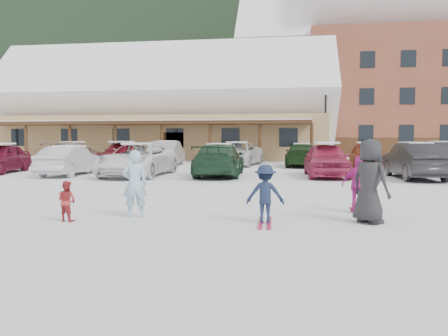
# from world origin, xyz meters

# --- Properties ---
(ground) EXTENTS (160.00, 160.00, 0.00)m
(ground) POSITION_xyz_m (0.00, 0.00, 0.00)
(ground) COLOR white
(ground) RESTS_ON ground
(forested_hillside) EXTENTS (300.00, 70.00, 38.00)m
(forested_hillside) POSITION_xyz_m (0.00, 85.00, 19.00)
(forested_hillside) COLOR black
(forested_hillside) RESTS_ON ground
(day_lodge) EXTENTS (29.12, 12.50, 10.38)m
(day_lodge) POSITION_xyz_m (-9.00, 27.96, 3.94)
(day_lodge) COLOR tan
(day_lodge) RESTS_ON ground
(alpine_hotel) EXTENTS (31.48, 14.01, 21.48)m
(alpine_hotel) POSITION_xyz_m (14.27, 38.00, 8.63)
(alpine_hotel) COLOR brown
(alpine_hotel) RESTS_ON ground
(lamp_post) EXTENTS (0.50, 0.25, 5.70)m
(lamp_post) POSITION_xyz_m (4.76, 23.75, 3.24)
(lamp_post) COLOR black
(lamp_post) RESTS_ON ground
(conifer_0) EXTENTS (4.40, 4.40, 10.20)m
(conifer_0) POSITION_xyz_m (-26.00, 30.00, 5.69)
(conifer_0) COLOR black
(conifer_0) RESTS_ON ground
(conifer_2) EXTENTS (5.28, 5.28, 12.24)m
(conifer_2) POSITION_xyz_m (-30.00, 42.00, 6.83)
(conifer_2) COLOR black
(conifer_2) RESTS_ON ground
(conifer_3) EXTENTS (3.96, 3.96, 9.18)m
(conifer_3) POSITION_xyz_m (6.00, 44.00, 5.12)
(conifer_3) COLOR black
(conifer_3) RESTS_ON ground
(adult_skier) EXTENTS (0.65, 0.55, 1.52)m
(adult_skier) POSITION_xyz_m (-1.46, -0.89, 0.76)
(adult_skier) COLOR #99C2DA
(adult_skier) RESTS_ON ground
(toddler_red) EXTENTS (0.49, 0.43, 0.87)m
(toddler_red) POSITION_xyz_m (-2.74, -1.57, 0.44)
(toddler_red) COLOR #A92A2F
(toddler_red) RESTS_ON ground
(child_navy) EXTENTS (0.81, 0.48, 1.23)m
(child_navy) POSITION_xyz_m (1.49, -1.18, 0.62)
(child_navy) COLOR #16213C
(child_navy) RESTS_ON ground
(skis_child_navy) EXTENTS (0.24, 1.41, 0.03)m
(skis_child_navy) POSITION_xyz_m (1.49, -1.18, 0.01)
(skis_child_navy) COLOR #AD1839
(skis_child_navy) RESTS_ON ground
(child_magenta) EXTENTS (0.80, 0.35, 1.35)m
(child_magenta) POSITION_xyz_m (3.63, 0.43, 0.68)
(child_magenta) COLOR #C2248F
(child_magenta) RESTS_ON ground
(skis_child_magenta) EXTENTS (0.24, 1.41, 0.03)m
(skis_child_magenta) POSITION_xyz_m (3.63, 0.43, 0.01)
(skis_child_magenta) COLOR #AD1839
(skis_child_magenta) RESTS_ON ground
(bystander_dark) EXTENTS (0.99, 1.02, 1.77)m
(bystander_dark) POSITION_xyz_m (3.65, -0.85, 0.88)
(bystander_dark) COLOR #242527
(bystander_dark) RESTS_ON ground
(parked_car_0) EXTENTS (2.48, 4.62, 1.49)m
(parked_car_0) POSITION_xyz_m (-12.54, 9.98, 0.75)
(parked_car_0) COLOR maroon
(parked_car_0) RESTS_ON ground
(parked_car_1) EXTENTS (1.63, 4.28, 1.39)m
(parked_car_1) POSITION_xyz_m (-8.33, 9.19, 0.70)
(parked_car_1) COLOR silver
(parked_car_1) RESTS_ON ground
(parked_car_2) EXTENTS (2.63, 5.53, 1.52)m
(parked_car_2) POSITION_xyz_m (-4.98, 9.30, 0.76)
(parked_car_2) COLOR white
(parked_car_2) RESTS_ON ground
(parked_car_3) EXTENTS (2.34, 5.27, 1.50)m
(parked_car_3) POSITION_xyz_m (-1.20, 9.77, 0.75)
(parked_car_3) COLOR #1E3E28
(parked_car_3) RESTS_ON ground
(parked_car_4) EXTENTS (1.98, 4.66, 1.57)m
(parked_car_4) POSITION_xyz_m (3.71, 10.19, 0.79)
(parked_car_4) COLOR #AF2D53
(parked_car_4) RESTS_ON ground
(parked_car_5) EXTENTS (1.87, 4.85, 1.57)m
(parked_car_5) POSITION_xyz_m (7.44, 9.71, 0.79)
(parked_car_5) COLOR #232325
(parked_car_5) RESTS_ON ground
(parked_car_7) EXTENTS (2.17, 5.23, 1.51)m
(parked_car_7) POSITION_xyz_m (-12.47, 17.55, 0.76)
(parked_car_7) COLOR gray
(parked_car_7) RESTS_ON ground
(parked_car_8) EXTENTS (2.53, 4.75, 1.54)m
(parked_car_8) POSITION_xyz_m (-8.79, 16.93, 0.77)
(parked_car_8) COLOR maroon
(parked_car_8) RESTS_ON ground
(parked_car_9) EXTENTS (2.09, 4.91, 1.57)m
(parked_car_9) POSITION_xyz_m (-5.65, 16.64, 0.79)
(parked_car_9) COLOR #99989D
(parked_car_9) RESTS_ON ground
(parked_car_10) EXTENTS (3.26, 5.73, 1.51)m
(parked_car_10) POSITION_xyz_m (-1.26, 17.44, 0.75)
(parked_car_10) COLOR silver
(parked_car_10) RESTS_ON ground
(parked_car_11) EXTENTS (2.13, 4.93, 1.42)m
(parked_car_11) POSITION_xyz_m (2.81, 17.12, 0.71)
(parked_car_11) COLOR #183314
(parked_car_11) RESTS_ON ground
(parked_car_12) EXTENTS (2.09, 4.58, 1.52)m
(parked_car_12) POSITION_xyz_m (6.54, 16.32, 0.76)
(parked_car_12) COLOR maroon
(parked_car_12) RESTS_ON ground
(parked_car_13) EXTENTS (2.10, 4.87, 1.56)m
(parked_car_13) POSITION_xyz_m (10.94, 17.38, 0.78)
(parked_car_13) COLOR black
(parked_car_13) RESTS_ON ground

